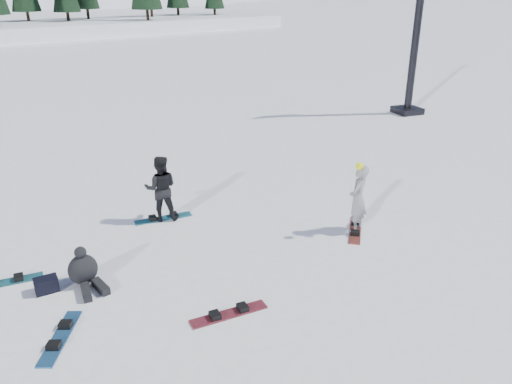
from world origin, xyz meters
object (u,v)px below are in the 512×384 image
Objects in this scene: snowboard_loose_b at (229,314)px; gear_bag at (46,285)px; seated_rider at (84,271)px; snowboard_loose_c at (4,283)px; snowboarder_woman at (358,198)px; snowboard_loose_a at (60,338)px; snowboarder_man at (161,188)px; lift_tower at (415,46)px.

gear_bag is at bearing 142.27° from snowboard_loose_b.
seated_rider is 0.69× the size of snowboard_loose_b.
snowboard_loose_c is (-2.94, 3.83, 0.00)m from snowboard_loose_b.
snowboarder_woman is at bearing -6.65° from snowboard_loose_c.
snowboarder_woman is 4.20× the size of gear_bag.
snowboard_loose_a is (-7.19, 0.64, -0.87)m from snowboarder_woman.
snowboarder_man is at bearing 38.24° from seated_rider.
snowboard_loose_b is at bearing -36.54° from snowboard_loose_c.
lift_tower reaches higher than snowboard_loose_c.
seated_rider is 3.20m from snowboard_loose_b.
seated_rider is 0.69× the size of snowboard_loose_a.
snowboarder_woman reaches higher than snowboard_loose_a.
gear_bag is at bearing 167.16° from seated_rider.
snowboard_loose_c is (-1.29, 1.11, -0.31)m from seated_rider.
snowboard_loose_a is at bearing -101.39° from gear_bag.
lift_tower is 15.28m from snowboarder_man.
lift_tower is 5.08× the size of snowboard_loose_c.
snowboarder_woman is 6.51m from seated_rider.
lift_tower reaches higher than gear_bag.
snowboard_loose_a is 3.00m from snowboard_loose_b.
snowboard_loose_b is 1.00× the size of snowboard_loose_c.
seated_rider is (-6.17, 2.00, -0.56)m from snowboarder_woman.
gear_bag is at bearing -39.39° from snowboard_loose_c.
snowboarder_woman is 7.27m from snowboard_loose_a.
lift_tower is at bearing 25.79° from snowboard_loose_c.
snowboarder_woman is 7.27m from gear_bag.
snowboarder_man is 1.16× the size of snowboard_loose_a.
snowboard_loose_a is at bearing -144.29° from lift_tower.
snowboard_loose_c is at bearing 46.20° from snowboard_loose_a.
gear_bag reaches higher than snowboard_loose_a.
seated_rider is 1.73m from snowboard_loose_c.
snowboard_loose_b is at bearing -12.91° from snowboarder_woman.
lift_tower reaches higher than snowboard_loose_a.
snowboard_loose_c is at bearing -151.58° from lift_tower.
lift_tower is 19.50m from snowboard_loose_c.
snowboarder_man is 3.88× the size of gear_bag.
seated_rider is (-2.81, -1.69, -0.55)m from snowboarder_man.
lift_tower is at bearing -137.12° from snowboarder_man.
seated_rider is 0.77m from gear_bag.
snowboard_loose_a is (-1.03, -1.36, -0.31)m from seated_rider.
seated_rider reaches higher than snowboard_loose_a.
snowboard_loose_a and snowboard_loose_b have the same top height.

